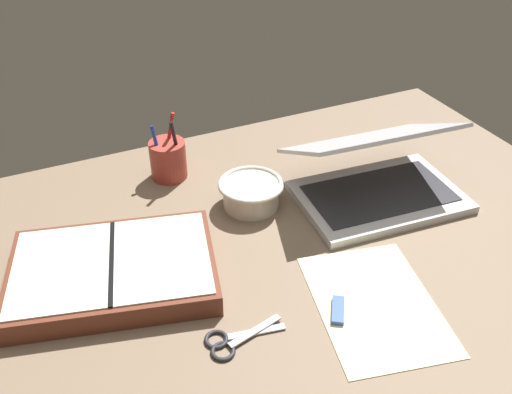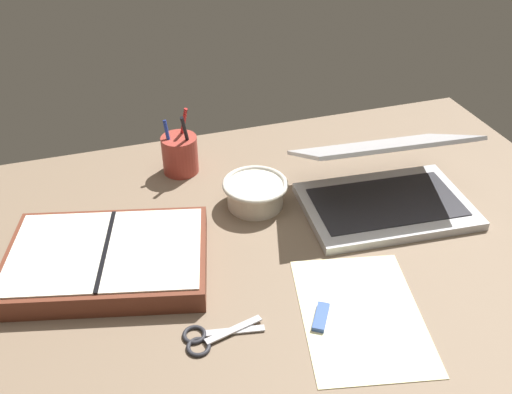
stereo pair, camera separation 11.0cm
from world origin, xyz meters
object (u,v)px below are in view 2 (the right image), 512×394
Objects in this scene: bowl at (255,192)px; pen_cup at (180,154)px; scissors at (206,338)px; laptop at (384,185)px; planner at (107,259)px.

pen_cup reaches higher than bowl.
scissors is at bearing -97.12° from pen_cup.
bowl is (-25.50, 7.70, -1.60)cm from laptop.
bowl is at bearing -55.71° from pen_cup.
laptop is 2.62× the size of bowl.
planner is 3.06× the size of scissors.
planner is at bearing -161.04° from bowl.
laptop is 0.89× the size of planner.
planner is at bearing -123.90° from pen_cup.
bowl is 0.34× the size of planner.
scissors is at bearing -119.62° from bowl.
pen_cup is 34.46cm from planner.
bowl is at bearing 32.81° from planner.
scissors is (12.92, -21.60, -1.92)cm from planner.
planner is at bearing 119.24° from scissors.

